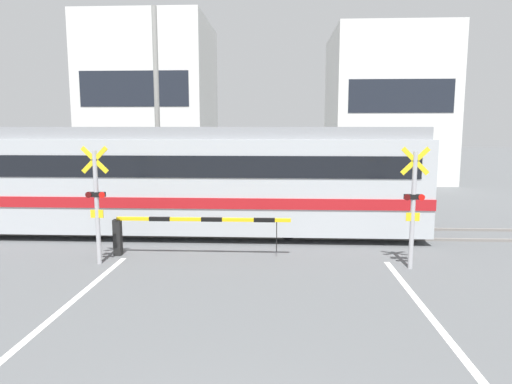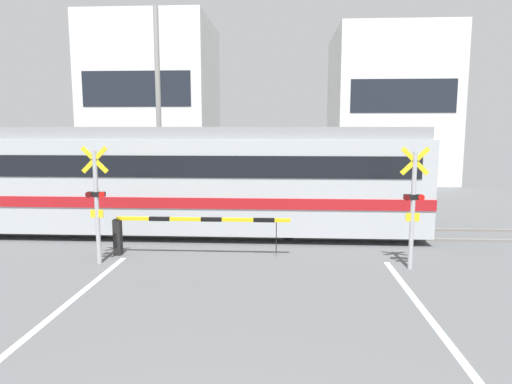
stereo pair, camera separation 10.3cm
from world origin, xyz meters
The scene contains 11 objects.
rail_track_near centered at (0.00, 10.99, 0.04)m, with size 50.00×0.10×0.08m.
rail_track_far centered at (0.00, 12.43, 0.04)m, with size 50.00×0.10×0.08m.
commuter_train centered at (-5.87, 11.71, 1.84)m, with size 21.99×3.03×3.44m.
crossing_barrier_near centered at (-2.25, 8.95, 0.79)m, with size 4.74×0.20×1.06m.
crossing_barrier_far centered at (2.25, 14.38, 0.79)m, with size 4.74×0.20×1.06m.
crossing_signal_left centered at (-3.87, 8.15, 1.63)m, with size 0.68×0.15×2.97m.
crossing_signal_right centered at (3.87, 8.15, 1.63)m, with size 0.68×0.15×2.97m.
pedestrian centered at (1.30, 16.36, 1.04)m, with size 0.38×0.23×1.79m.
building_left_of_street centered at (-7.88, 28.00, 5.17)m, with size 7.71×7.90×10.33m.
building_right_of_street centered at (7.57, 28.00, 4.74)m, with size 7.11×7.90×9.48m.
utility_pole_streetside centered at (-4.62, 16.88, 4.23)m, with size 0.22×0.22×8.46m.
Camera 1 is at (0.65, -2.79, 3.40)m, focal length 32.00 mm.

